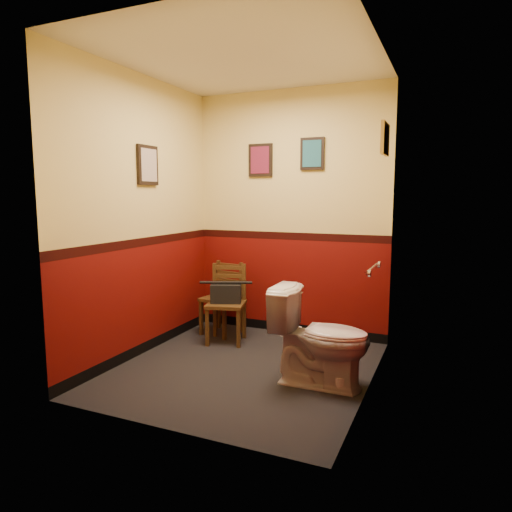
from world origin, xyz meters
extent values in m
cube|color=black|center=(0.00, 0.00, 0.00)|extent=(2.20, 2.40, 0.00)
cube|color=silver|center=(0.00, 0.00, 2.70)|extent=(2.20, 2.40, 0.00)
cube|color=#5D0B08|center=(0.00, 1.20, 1.35)|extent=(2.20, 0.00, 2.70)
cube|color=#5D0B08|center=(0.00, -1.20, 1.35)|extent=(2.20, 0.00, 2.70)
cube|color=#5D0B08|center=(-1.10, 0.00, 1.35)|extent=(0.00, 2.40, 2.70)
cube|color=#5D0B08|center=(1.10, 0.00, 1.35)|extent=(0.00, 2.40, 2.70)
cylinder|color=silver|center=(1.07, 0.25, 0.95)|extent=(0.03, 0.50, 0.03)
cylinder|color=silver|center=(1.09, 0.00, 0.95)|extent=(0.02, 0.06, 0.06)
cylinder|color=silver|center=(1.09, 0.50, 0.95)|extent=(0.02, 0.06, 0.06)
cube|color=black|center=(-0.35, 1.18, 1.95)|extent=(0.28, 0.03, 0.36)
cube|color=maroon|center=(-0.35, 1.17, 1.95)|extent=(0.22, 0.01, 0.30)
cube|color=black|center=(0.25, 1.18, 2.00)|extent=(0.26, 0.03, 0.34)
cube|color=#236172|center=(0.25, 1.17, 2.00)|extent=(0.20, 0.01, 0.28)
cube|color=black|center=(-1.08, 0.10, 1.85)|extent=(0.03, 0.30, 0.38)
cube|color=tan|center=(-1.07, 0.10, 1.85)|extent=(0.01, 0.24, 0.31)
cube|color=olive|center=(1.08, 0.60, 2.05)|extent=(0.03, 0.34, 0.28)
cube|color=tan|center=(1.07, 0.60, 2.05)|extent=(0.01, 0.28, 0.22)
imported|color=white|center=(0.72, -0.08, 0.40)|extent=(0.82, 0.46, 0.80)
cylinder|color=silver|center=(0.91, -0.13, 0.06)|extent=(0.12, 0.12, 0.12)
cylinder|color=silver|center=(0.91, -0.13, 0.27)|extent=(0.02, 0.02, 0.35)
cube|color=brown|center=(-0.69, 0.85, 0.40)|extent=(0.43, 0.43, 0.04)
cube|color=brown|center=(-0.87, 0.71, 0.20)|extent=(0.04, 0.04, 0.40)
cube|color=brown|center=(-0.82, 1.03, 0.20)|extent=(0.04, 0.04, 0.40)
cube|color=brown|center=(-0.55, 0.66, 0.20)|extent=(0.04, 0.04, 0.40)
cube|color=brown|center=(-0.50, 0.98, 0.20)|extent=(0.04, 0.04, 0.40)
cube|color=brown|center=(-0.82, 1.04, 0.61)|extent=(0.04, 0.04, 0.40)
cube|color=brown|center=(-0.50, 0.98, 0.61)|extent=(0.04, 0.04, 0.40)
cube|color=brown|center=(-0.66, 1.01, 0.49)|extent=(0.30, 0.07, 0.04)
cube|color=brown|center=(-0.66, 1.01, 0.58)|extent=(0.30, 0.07, 0.04)
cube|color=brown|center=(-0.66, 1.01, 0.67)|extent=(0.30, 0.07, 0.04)
cube|color=brown|center=(-0.66, 1.01, 0.76)|extent=(0.30, 0.07, 0.04)
cube|color=brown|center=(-0.50, 0.60, 0.41)|extent=(0.47, 0.47, 0.04)
cube|color=brown|center=(-0.62, 0.40, 0.21)|extent=(0.04, 0.04, 0.41)
cube|color=brown|center=(-0.70, 0.72, 0.21)|extent=(0.04, 0.04, 0.41)
cube|color=brown|center=(-0.30, 0.49, 0.21)|extent=(0.04, 0.04, 0.41)
cube|color=brown|center=(-0.38, 0.80, 0.21)|extent=(0.04, 0.04, 0.41)
cube|color=brown|center=(-0.70, 0.73, 0.62)|extent=(0.04, 0.04, 0.41)
cube|color=brown|center=(-0.38, 0.81, 0.62)|extent=(0.04, 0.04, 0.41)
cube|color=brown|center=(-0.54, 0.77, 0.50)|extent=(0.31, 0.10, 0.04)
cube|color=brown|center=(-0.54, 0.77, 0.60)|extent=(0.31, 0.10, 0.04)
cube|color=brown|center=(-0.54, 0.77, 0.69)|extent=(0.31, 0.10, 0.04)
cube|color=brown|center=(-0.54, 0.77, 0.78)|extent=(0.31, 0.10, 0.04)
cube|color=black|center=(-0.50, 0.60, 0.53)|extent=(0.35, 0.27, 0.20)
cylinder|color=black|center=(-0.50, 0.60, 0.65)|extent=(0.27, 0.13, 0.03)
cylinder|color=silver|center=(0.00, 1.07, 0.05)|extent=(0.12, 0.12, 0.11)
cylinder|color=silver|center=(0.13, 1.07, 0.05)|extent=(0.12, 0.12, 0.11)
cylinder|color=silver|center=(0.07, 1.06, 0.16)|extent=(0.12, 0.12, 0.11)
camera|label=1|loc=(1.67, -3.60, 1.56)|focal=32.00mm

